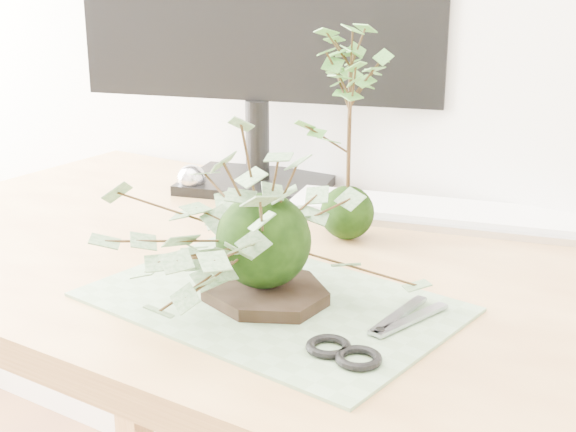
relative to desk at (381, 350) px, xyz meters
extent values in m
cube|color=tan|center=(0.00, 0.00, 0.07)|extent=(1.60, 0.70, 0.04)
cube|color=tan|center=(-0.74, 0.29, -0.30)|extent=(0.06, 0.06, 0.70)
cube|color=#6B8A62|center=(-0.09, -0.12, 0.09)|extent=(0.44, 0.32, 0.00)
cylinder|color=black|center=(-0.10, -0.12, 0.10)|extent=(0.22, 0.22, 0.01)
sphere|color=black|center=(-0.10, -0.12, 0.16)|extent=(0.11, 0.11, 0.11)
sphere|color=black|center=(-0.12, 0.13, 0.13)|extent=(0.08, 0.08, 0.08)
cylinder|color=#30200F|center=(-0.12, 0.13, 0.24)|extent=(0.01, 0.01, 0.19)
cube|color=silver|center=(-0.06, 0.28, 0.09)|extent=(0.50, 0.26, 0.01)
cube|color=white|center=(-0.06, 0.28, 0.10)|extent=(0.46, 0.22, 0.01)
cube|color=black|center=(-0.38, 0.28, 0.10)|extent=(0.29, 0.25, 0.02)
cylinder|color=black|center=(-0.38, 0.28, 0.17)|extent=(0.04, 0.04, 0.14)
sphere|color=silver|center=(-0.46, 0.19, 0.11)|extent=(0.05, 0.05, 0.05)
cube|color=#92919B|center=(0.05, -0.09, 0.09)|extent=(0.02, 0.12, 0.00)
cube|color=#92919B|center=(0.07, -0.09, 0.09)|extent=(0.04, 0.12, 0.00)
torus|color=black|center=(0.04, -0.20, 0.10)|extent=(0.05, 0.05, 0.01)
torus|color=black|center=(0.08, -0.20, 0.10)|extent=(0.05, 0.05, 0.01)
camera|label=1|loc=(0.40, -0.83, 0.47)|focal=50.00mm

